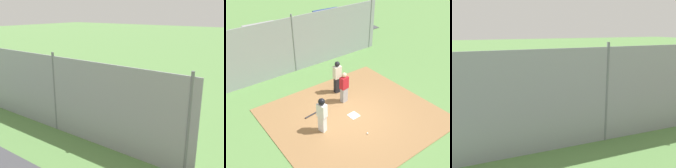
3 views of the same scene
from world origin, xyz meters
The scene contains 9 objects.
ground_plane centered at (0.00, 0.00, 0.00)m, with size 140.00×140.00×0.00m, color #5B8947.
dirt_infield centered at (0.00, 0.00, 0.01)m, with size 7.20×6.40×0.03m, color olive.
home_plate centered at (0.00, 0.00, 0.04)m, with size 0.44×0.44×0.02m, color white.
catcher centered at (-0.34, -1.16, 0.84)m, with size 0.41×0.31×1.57m.
umpire centered at (-0.57, -2.01, 0.93)m, with size 0.39×0.27×1.72m.
runner centered at (1.67, -0.01, 0.94)m, with size 0.35×0.44×1.61m.
baseball_bat centered at (1.50, -1.15, 0.06)m, with size 0.06×0.06×0.74m, color black.
baseball centered at (0.32, 1.27, 0.07)m, with size 0.07×0.07×0.07m, color white.
backstop_fence centered at (0.00, -5.30, 1.60)m, with size 12.00×0.10×3.35m.
Camera 1 is at (7.95, -12.24, 4.97)m, focal length 41.53 mm.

